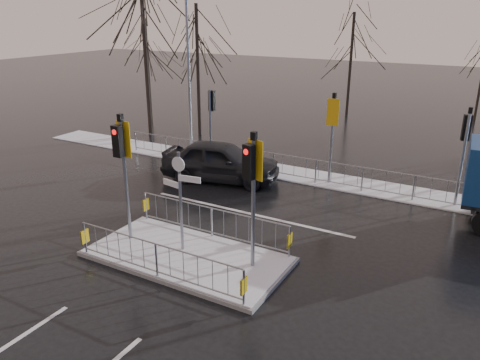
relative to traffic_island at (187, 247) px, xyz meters
The scene contains 11 objects.
ground 0.39m from the traffic_island, 42.90° to the right, with size 120.00×120.00×0.00m, color black.
snow_verge 8.60m from the traffic_island, 89.92° to the left, with size 30.00×2.00×0.04m, color silver.
lane_markings 0.52m from the traffic_island, 88.07° to the right, with size 8.00×11.38×0.01m.
traffic_island is the anchor object (origin of this frame).
far_kerb_fixtures 8.11m from the traffic_island, 87.84° to the left, with size 18.00×0.65×3.83m.
car_far_lane 6.93m from the traffic_island, 113.20° to the left, with size 2.05×5.08×1.73m, color black.
tree_near_a 16.23m from the traffic_island, 133.66° to the left, with size 4.75×4.75×8.97m.
tree_near_b 15.57m from the traffic_island, 122.60° to the left, with size 4.00×4.00×7.55m.
tree_near_c 18.84m from the traffic_island, 132.79° to the left, with size 3.50×3.50×6.61m.
tree_far_a 22.52m from the traffic_island, 95.17° to the left, with size 3.75×3.75×7.08m.
street_lamp_left 12.17m from the traffic_island, 124.07° to the left, with size 1.25×0.18×8.20m.
Camera 1 is at (7.44, -9.96, 6.98)m, focal length 35.00 mm.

